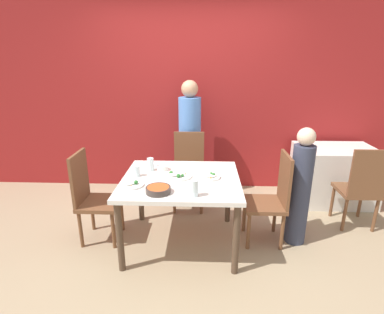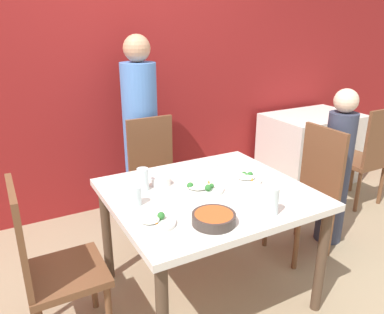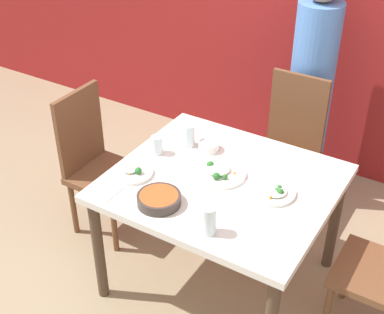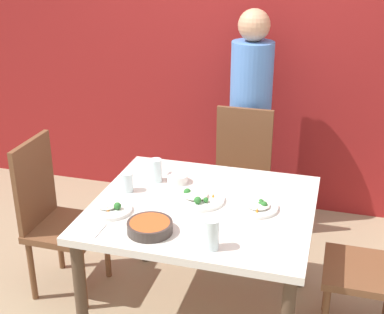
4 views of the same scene
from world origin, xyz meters
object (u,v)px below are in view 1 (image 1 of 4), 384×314
bowl_curry (158,190)px  glass_water_tall (137,171)px  person_adult (190,144)px  person_child (300,190)px  chair_child_spot (272,197)px  plate_rice_adult (208,176)px  chair_adult_spot (189,169)px

bowl_curry → glass_water_tall: bearing=125.7°
person_adult → glass_water_tall: person_adult is taller
person_child → bowl_curry: size_ratio=5.60×
person_child → glass_water_tall: size_ratio=11.35×
chair_child_spot → plate_rice_adult: (-0.64, -0.05, 0.24)m
glass_water_tall → plate_rice_adult: bearing=-0.6°
glass_water_tall → chair_adult_spot: bearing=60.1°
person_adult → glass_water_tall: 1.22m
chair_adult_spot → person_adult: person_adult is taller
person_adult → bowl_curry: 1.51m
chair_child_spot → glass_water_tall: chair_child_spot is taller
person_child → bowl_curry: bearing=-163.0°
bowl_curry → person_adult: bearing=82.3°
person_adult → person_child: (1.15, -1.08, -0.16)m
chair_child_spot → bowl_curry: (-1.08, -0.41, 0.25)m
chair_adult_spot → chair_child_spot: (0.88, -0.77, 0.00)m
bowl_curry → glass_water_tall: glass_water_tall is taller
glass_water_tall → person_child: bearing=1.5°
chair_child_spot → person_adult: person_adult is taller
plate_rice_adult → glass_water_tall: 0.71m
bowl_curry → glass_water_tall: (-0.27, 0.37, 0.03)m
person_adult → bowl_curry: (-0.20, -1.50, 0.01)m
person_adult → glass_water_tall: (-0.47, -1.13, 0.03)m
person_adult → plate_rice_adult: bearing=-78.3°
chair_child_spot → person_adult: 1.42m
chair_child_spot → person_adult: size_ratio=0.61×
glass_water_tall → chair_child_spot: bearing=1.8°
person_adult → chair_adult_spot: bearing=-90.0°
person_child → glass_water_tall: bearing=-178.5°
person_child → bowl_curry: person_child is taller
chair_adult_spot → bowl_curry: chair_adult_spot is taller
chair_child_spot → glass_water_tall: bearing=-88.2°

